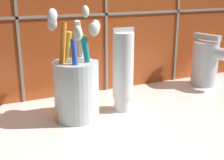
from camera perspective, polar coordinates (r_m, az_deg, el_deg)
sink_counter at (r=53.25cm, az=4.29°, el=-8.25°), size 69.56×33.62×2.00cm
toothbrush_cup at (r=51.87cm, az=-6.51°, el=-1.04°), size 10.42×11.10×18.50cm
toothpaste_tube at (r=54.36cm, az=2.02°, el=1.75°), size 3.82×3.64×14.82cm
sink_faucet at (r=71.87cm, az=17.01°, el=3.25°), size 5.88×10.17×11.37cm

